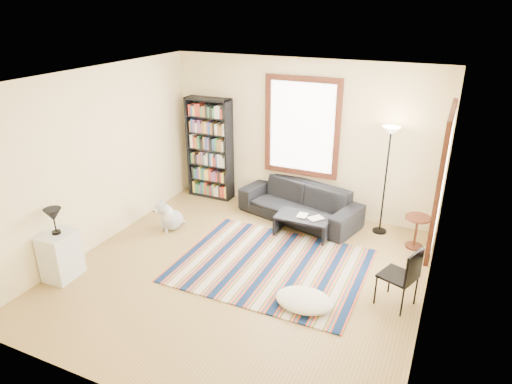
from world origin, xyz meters
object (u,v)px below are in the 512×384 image
at_px(coffee_table, 303,226).
at_px(white_cabinet, 61,255).
at_px(bookshelf, 210,149).
at_px(floor_cushion, 304,300).
at_px(side_table, 416,232).
at_px(floor_lamp, 385,182).
at_px(sofa, 299,203).
at_px(dog, 172,214).
at_px(folding_chair, 398,276).

height_order(coffee_table, white_cabinet, white_cabinet).
bearing_deg(bookshelf, coffee_table, -20.64).
xyz_separation_m(floor_cushion, side_table, (1.11, 2.22, 0.18)).
distance_m(floor_lamp, side_table, 0.95).
bearing_deg(sofa, side_table, 9.20).
height_order(sofa, dog, sofa).
xyz_separation_m(sofa, bookshelf, (-1.98, 0.27, 0.68)).
relative_size(sofa, folding_chair, 2.56).
bearing_deg(floor_lamp, dog, -157.32).
relative_size(coffee_table, folding_chair, 1.05).
bearing_deg(sofa, dog, -130.84).
distance_m(sofa, coffee_table, 0.66).
distance_m(bookshelf, dog, 1.72).
relative_size(floor_cushion, dog, 1.36).
bearing_deg(dog, floor_lamp, 46.45).
relative_size(coffee_table, dog, 1.62).
height_order(bookshelf, floor_cushion, bookshelf).
distance_m(coffee_table, dog, 2.27).
bearing_deg(floor_lamp, side_table, -26.19).
bearing_deg(folding_chair, floor_cushion, -132.50).
bearing_deg(white_cabinet, sofa, 49.13).
relative_size(floor_lamp, dog, 3.35).
bearing_deg(coffee_table, dog, -161.81).
height_order(floor_lamp, side_table, floor_lamp).
bearing_deg(dog, sofa, 58.18).
height_order(floor_lamp, dog, floor_lamp).
distance_m(bookshelf, white_cabinet, 3.56).
height_order(sofa, floor_lamp, floor_lamp).
distance_m(sofa, floor_lamp, 1.57).
bearing_deg(sofa, floor_lamp, 18.72).
xyz_separation_m(sofa, floor_lamp, (1.44, 0.10, 0.61)).
bearing_deg(bookshelf, sofa, -7.75).
relative_size(bookshelf, floor_lamp, 1.08).
height_order(coffee_table, dog, dog).
height_order(bookshelf, side_table, bookshelf).
xyz_separation_m(floor_cushion, folding_chair, (1.06, 0.55, 0.34)).
distance_m(floor_cushion, side_table, 2.49).
height_order(floor_cushion, white_cabinet, white_cabinet).
bearing_deg(white_cabinet, folding_chair, 13.21).
bearing_deg(dog, white_cabinet, -82.98).
height_order(floor_lamp, white_cabinet, floor_lamp).
relative_size(floor_cushion, folding_chair, 0.88).
distance_m(bookshelf, side_table, 4.12).
height_order(folding_chair, dog, folding_chair).
distance_m(coffee_table, floor_cushion, 1.96).
bearing_deg(side_table, floor_lamp, 153.81).
xyz_separation_m(folding_chair, white_cabinet, (-4.45, -1.33, -0.08)).
bearing_deg(floor_lamp, folding_chair, -74.22).
bearing_deg(sofa, bookshelf, -173.01).
distance_m(coffee_table, side_table, 1.82).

